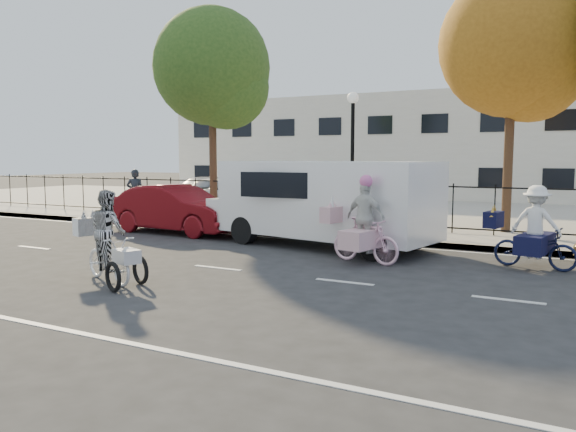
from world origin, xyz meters
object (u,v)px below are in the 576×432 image
Objects in this scene: bull_bike at (534,235)px; lot_car_c at (360,200)px; unicorn_bike at (364,231)px; red_sedan at (177,209)px; lot_car_b at (211,194)px; lot_car_a at (201,192)px; zebra_trike at (109,246)px; white_van at (321,200)px; pedestrian at (135,193)px; lamppost at (353,136)px.

lot_car_c is (-6.40, 6.36, 0.11)m from bull_bike.
unicorn_bike is 8.02m from lot_car_c.
lot_car_b is (-2.57, 5.54, 0.07)m from red_sedan.
bull_bike is 16.86m from lot_car_a.
lot_car_b is (1.63, -1.47, 0.01)m from lot_car_a.
unicorn_bike is 14.54m from lot_car_a.
white_van is (1.89, 5.91, 0.58)m from zebra_trike.
bull_bike is at bearing -36.40° from lot_car_a.
pedestrian is at bearing -95.32° from lot_car_b.
pedestrian is (-14.53, 3.29, 0.33)m from bull_bike.
pedestrian reaches higher than lot_car_a.
lot_car_c is at bearing 15.77° from zebra_trike.
unicorn_bike is at bearing 126.27° from pedestrian.
lot_car_a is (-14.85, 7.99, 0.10)m from bull_bike.
zebra_trike is at bearing -100.22° from lamppost.
lot_car_b is (-13.22, 6.52, 0.11)m from bull_bike.
lamppost is at bearing 9.73° from zebra_trike.
pedestrian is at bearing 174.61° from white_van.
lot_car_a is (-0.32, 4.70, -0.24)m from pedestrian.
lot_car_b is at bearing 65.06° from unicorn_bike.
zebra_trike is at bearing -77.50° from lot_car_c.
bull_bike reaches higher than lot_car_c.
pedestrian is 0.37× the size of lot_car_b.
lamppost is at bearing 150.10° from pedestrian.
white_van is at bearing 2.23° from zebra_trike.
lamppost is 2.14× the size of bull_bike.
zebra_trike is 11.70m from lot_car_c.
bull_bike reaches higher than zebra_trike.
bull_bike reaches higher than red_sedan.
white_van reaches higher than zebra_trike.
zebra_trike reaches higher than red_sedan.
lot_car_a is at bearing -118.00° from pedestrian.
lot_car_b is 1.18× the size of lot_car_c.
lamppost is 9.36m from zebra_trike.
zebra_trike is 11.27m from pedestrian.
lot_car_b is at bearing 158.87° from lamppost.
red_sedan is (-10.65, 0.99, 0.04)m from bull_bike.
white_van is 12.03m from lot_car_a.
lot_car_b is (-9.70, 7.65, 0.08)m from unicorn_bike.
unicorn_bike reaches higher than lot_car_c.
unicorn_bike is 1.13× the size of pedestrian.
pedestrian is 4.72m from lot_car_a.
lot_car_a is 0.94× the size of lot_car_b.
bull_bike is at bearing -58.93° from unicorn_bike.
lamppost is 0.63× the size of white_van.
zebra_trike is 7.15m from red_sedan.
white_van is at bearing 60.40° from unicorn_bike.
pedestrian is (-9.16, 2.69, -0.22)m from white_van.
lot_car_a is at bearing 153.04° from white_van.
red_sedan is 1.00× the size of lot_car_a.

